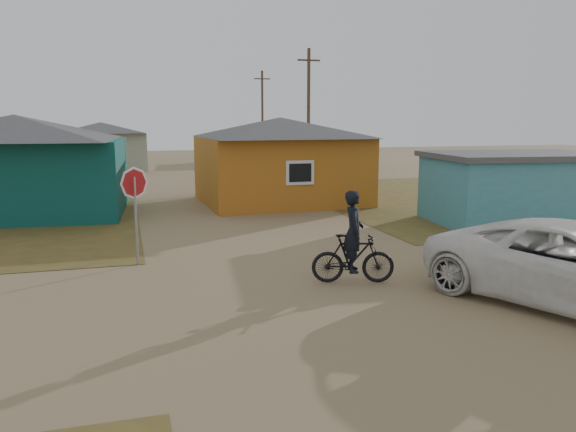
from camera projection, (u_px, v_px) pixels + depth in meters
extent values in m
plane|color=#8B7350|center=(341.00, 296.00, 12.22)|extent=(120.00, 120.00, 0.00)
cube|color=brown|center=(504.00, 195.00, 28.38)|extent=(20.00, 18.00, 0.00)
cube|color=#0B403C|center=(19.00, 178.00, 22.40)|extent=(8.40, 6.54, 3.00)
pyramid|color=#3D3D40|center=(14.00, 127.00, 22.06)|extent=(8.93, 7.08, 1.00)
cube|color=#B7681C|center=(280.00, 170.00, 25.90)|extent=(7.21, 6.24, 3.00)
pyramid|color=#3D3D40|center=(280.00, 127.00, 25.57)|extent=(7.72, 6.76, 0.90)
cube|color=silver|center=(300.00, 173.00, 23.01)|extent=(1.20, 0.06, 1.00)
cube|color=black|center=(300.00, 173.00, 22.98)|extent=(0.95, 0.04, 0.75)
cube|color=teal|center=(516.00, 191.00, 20.79)|extent=(6.39, 4.61, 2.40)
cube|color=#3D3D40|center=(518.00, 155.00, 20.56)|extent=(6.71, 4.93, 0.20)
cube|color=#959C86|center=(102.00, 151.00, 42.50)|extent=(6.49, 5.60, 2.80)
pyramid|color=#3D3D40|center=(101.00, 127.00, 42.19)|extent=(7.04, 6.15, 0.80)
cube|color=tan|center=(283.00, 145.00, 52.58)|extent=(6.41, 5.50, 2.80)
pyramid|color=#3D3D40|center=(283.00, 126.00, 52.28)|extent=(6.95, 6.05, 0.80)
cube|color=#959C86|center=(15.00, 146.00, 51.66)|extent=(5.75, 5.28, 2.70)
pyramid|color=#3D3D40|center=(14.00, 128.00, 51.37)|extent=(6.28, 5.81, 0.70)
cylinder|color=brown|center=(308.00, 116.00, 34.15)|extent=(0.20, 0.20, 8.00)
cube|color=brown|center=(309.00, 60.00, 33.59)|extent=(1.40, 0.10, 0.10)
cylinder|color=brown|center=(262.00, 117.00, 49.56)|extent=(0.20, 0.20, 8.00)
cube|color=brown|center=(262.00, 79.00, 49.00)|extent=(1.40, 0.10, 0.10)
cylinder|color=gray|center=(136.00, 221.00, 14.70)|extent=(0.07, 0.07, 2.34)
imported|color=black|center=(353.00, 259.00, 13.17)|extent=(2.02, 1.06, 1.17)
imported|color=black|center=(354.00, 231.00, 13.06)|extent=(0.63, 0.80, 1.92)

